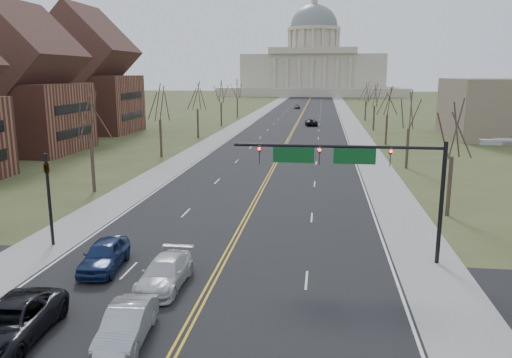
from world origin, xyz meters
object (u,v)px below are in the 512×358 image
(signal_mast, at_px, (353,165))
(car_sb_inner_lead, at_px, (127,324))
(signal_left, at_px, (48,189))
(car_far_sb, at_px, (297,106))
(car_far_nb, at_px, (311,122))
(car_sb_inner_second, at_px, (165,273))
(car_sb_outer_second, at_px, (104,255))
(car_sb_outer_lead, at_px, (10,323))

(signal_mast, xyz_separation_m, car_sb_inner_lead, (-9.61, -10.75, -5.00))
(signal_left, xyz_separation_m, car_far_sb, (9.17, 128.49, -3.00))
(car_far_nb, height_order, car_far_sb, car_far_nb)
(car_far_sb, bearing_deg, car_far_nb, -83.00)
(car_sb_inner_second, distance_m, car_far_nb, 83.17)
(car_sb_inner_lead, distance_m, car_sb_inner_second, 5.50)
(car_sb_inner_lead, xyz_separation_m, car_sb_outer_second, (-4.27, 7.37, 0.07))
(signal_mast, relative_size, signal_left, 2.02)
(car_sb_inner_lead, bearing_deg, car_far_nb, 81.69)
(car_far_sb, bearing_deg, signal_left, -93.33)
(signal_left, distance_m, car_sb_outer_second, 6.73)
(car_sb_inner_second, relative_size, car_sb_outer_second, 1.05)
(car_sb_outer_lead, bearing_deg, car_far_nb, 79.78)
(car_far_nb, bearing_deg, car_sb_outer_lead, 76.30)
(signal_left, height_order, car_sb_inner_second, signal_left)
(car_sb_inner_second, bearing_deg, car_far_nb, 86.65)
(signal_mast, bearing_deg, car_far_nb, 93.10)
(signal_left, xyz_separation_m, car_far_nb, (14.73, 77.73, -2.98))
(car_sb_inner_lead, distance_m, car_far_nb, 88.65)
(signal_mast, relative_size, car_sb_inner_second, 2.37)
(car_sb_outer_lead, bearing_deg, car_sb_inner_lead, 3.89)
(car_sb_inner_lead, height_order, car_sb_inner_second, car_sb_inner_lead)
(signal_mast, height_order, car_sb_inner_lead, signal_mast)
(car_sb_inner_lead, relative_size, car_far_nb, 0.88)
(car_sb_inner_lead, relative_size, car_far_sb, 1.12)
(car_far_sb, bearing_deg, car_sb_outer_second, -91.03)
(signal_left, xyz_separation_m, car_sb_inner_second, (9.20, -5.25, -2.96))
(car_far_nb, bearing_deg, signal_mast, 85.92)
(car_sb_outer_second, bearing_deg, car_sb_outer_lead, -99.37)
(signal_mast, xyz_separation_m, car_far_sb, (-9.78, 128.49, -5.05))
(car_sb_outer_lead, relative_size, car_far_sb, 1.45)
(car_sb_inner_second, height_order, car_far_sb, car_sb_inner_second)
(car_sb_outer_second, height_order, car_far_nb, car_sb_outer_second)
(car_sb_outer_lead, height_order, car_sb_outer_second, car_sb_outer_second)
(car_sb_outer_second, bearing_deg, car_far_nb, 77.43)
(car_sb_inner_lead, bearing_deg, signal_left, 126.14)
(car_sb_inner_second, height_order, car_far_nb, car_sb_inner_second)
(signal_left, relative_size, car_sb_outer_lead, 1.01)
(signal_mast, distance_m, car_far_sb, 128.96)
(car_sb_inner_second, xyz_separation_m, car_far_sb, (-0.03, 133.74, -0.04))
(signal_mast, xyz_separation_m, car_far_nb, (-4.21, 77.73, -5.03))
(car_sb_outer_lead, distance_m, car_far_nb, 89.70)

